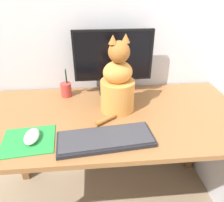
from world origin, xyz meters
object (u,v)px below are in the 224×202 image
at_px(cat, 118,84).
at_px(pen_cup, 66,89).
at_px(keyboard, 106,139).
at_px(computer_mouse_left, 32,136).
at_px(monitor, 113,60).

distance_m(cat, pen_cup, 0.36).
xyz_separation_m(keyboard, pen_cup, (-0.21, 0.44, 0.03)).
relative_size(computer_mouse_left, cat, 0.28).
distance_m(monitor, cat, 0.20).
bearing_deg(keyboard, pen_cup, 109.60).
relative_size(monitor, keyboard, 1.04).
relative_size(keyboard, pen_cup, 2.51).
relative_size(monitor, pen_cup, 2.61).
xyz_separation_m(keyboard, computer_mouse_left, (-0.32, 0.03, 0.01)).
bearing_deg(monitor, keyboard, -99.71).
bearing_deg(cat, pen_cup, 132.35).
height_order(monitor, pen_cup, monitor).
relative_size(monitor, computer_mouse_left, 4.03).
relative_size(cat, pen_cup, 2.34).
bearing_deg(keyboard, cat, 66.89).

